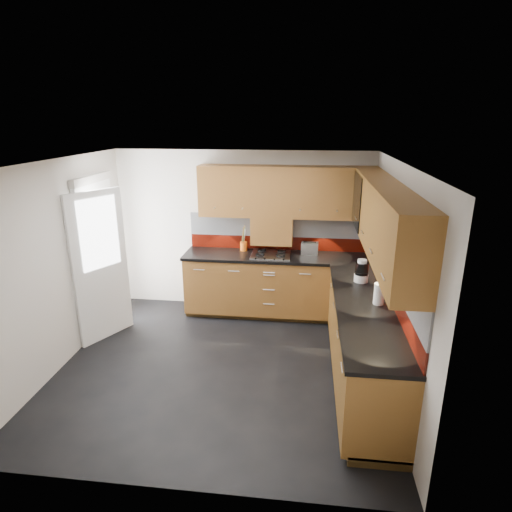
# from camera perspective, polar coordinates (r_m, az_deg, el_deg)

# --- Properties ---
(room) EXTENTS (4.00, 3.80, 2.64)m
(room) POSITION_cam_1_polar(r_m,az_deg,el_deg) (4.68, -4.98, 1.27)
(room) COLOR black
(base_cabinets) EXTENTS (2.70, 3.20, 0.95)m
(base_cabinets) POSITION_cam_1_polar(r_m,az_deg,el_deg) (5.64, 7.58, -7.38)
(base_cabinets) COLOR brown
(base_cabinets) RESTS_ON room
(countertop) EXTENTS (2.72, 3.22, 0.04)m
(countertop) POSITION_cam_1_polar(r_m,az_deg,el_deg) (5.44, 7.65, -2.84)
(countertop) COLOR black
(countertop) RESTS_ON base_cabinets
(backsplash) EXTENTS (2.70, 3.20, 0.54)m
(backsplash) POSITION_cam_1_polar(r_m,az_deg,el_deg) (5.56, 10.04, 0.69)
(backsplash) COLOR maroon
(backsplash) RESTS_ON countertop
(upper_cabinets) EXTENTS (2.50, 3.20, 0.72)m
(upper_cabinets) POSITION_cam_1_polar(r_m,az_deg,el_deg) (5.27, 9.98, 6.77)
(upper_cabinets) COLOR brown
(upper_cabinets) RESTS_ON room
(extractor_hood) EXTENTS (0.60, 0.33, 0.40)m
(extractor_hood) POSITION_cam_1_polar(r_m,az_deg,el_deg) (6.24, 2.16, 3.50)
(extractor_hood) COLOR brown
(extractor_hood) RESTS_ON room
(glass_cabinet) EXTENTS (0.32, 0.80, 0.66)m
(glass_cabinet) POSITION_cam_1_polar(r_m,az_deg,el_deg) (5.59, 14.81, 7.37)
(glass_cabinet) COLOR black
(glass_cabinet) RESTS_ON room
(back_door) EXTENTS (0.42, 1.19, 2.04)m
(back_door) POSITION_cam_1_polar(r_m,az_deg,el_deg) (6.08, -20.07, -0.42)
(back_door) COLOR white
(back_door) RESTS_ON room
(gas_hob) EXTENTS (0.56, 0.50, 0.04)m
(gas_hob) POSITION_cam_1_polar(r_m,az_deg,el_deg) (6.17, 1.99, 0.19)
(gas_hob) COLOR silver
(gas_hob) RESTS_ON countertop
(utensil_pot) EXTENTS (0.11, 0.11, 0.38)m
(utensil_pot) POSITION_cam_1_polar(r_m,az_deg,el_deg) (6.38, -1.65, 1.52)
(utensil_pot) COLOR orange
(utensil_pot) RESTS_ON countertop
(toaster) EXTENTS (0.25, 0.16, 0.18)m
(toaster) POSITION_cam_1_polar(r_m,az_deg,el_deg) (6.27, 7.16, 1.03)
(toaster) COLOR silver
(toaster) RESTS_ON countertop
(food_processor) EXTENTS (0.17, 0.17, 0.28)m
(food_processor) POSITION_cam_1_polar(r_m,az_deg,el_deg) (5.31, 13.88, -2.03)
(food_processor) COLOR white
(food_processor) RESTS_ON countertop
(paper_towel) EXTENTS (0.13, 0.13, 0.23)m
(paper_towel) POSITION_cam_1_polar(r_m,az_deg,el_deg) (4.74, 16.08, -4.88)
(paper_towel) COLOR white
(paper_towel) RESTS_ON countertop
(orange_cloth) EXTENTS (0.14, 0.12, 0.01)m
(orange_cloth) POSITION_cam_1_polar(r_m,az_deg,el_deg) (5.51, 13.69, -2.64)
(orange_cloth) COLOR orange
(orange_cloth) RESTS_ON countertop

